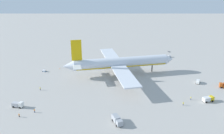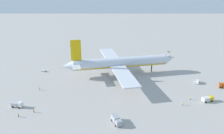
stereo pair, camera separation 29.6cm
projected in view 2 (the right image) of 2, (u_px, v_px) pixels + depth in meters
ground_plane at (120, 74)px, 143.80m from camera, size 600.00×600.00×0.00m
airliner at (119, 63)px, 140.93m from camera, size 69.01×69.54×23.10m
service_truck_0 at (224, 85)px, 124.77m from camera, size 5.40×3.66×2.60m
service_truck_1 at (116, 120)px, 93.21m from camera, size 4.65×7.00×2.81m
service_truck_2 at (17, 104)px, 105.28m from camera, size 5.39×3.24×2.68m
service_truck_3 at (207, 99)px, 110.40m from camera, size 5.87×3.81×2.45m
service_van at (197, 81)px, 130.70m from camera, size 3.43×4.59×1.97m
baggage_cart_0 at (44, 71)px, 147.80m from camera, size 3.19×2.38×1.17m
baggage_cart_1 at (168, 52)px, 189.99m from camera, size 1.99×3.10×0.40m
baggage_cart_2 at (169, 56)px, 176.31m from camera, size 3.14×2.04×1.53m
ground_worker_0 at (18, 115)px, 97.71m from camera, size 0.43×0.43×1.66m
ground_worker_1 at (33, 111)px, 101.09m from camera, size 0.56×0.56×1.72m
ground_worker_2 at (182, 104)px, 107.17m from camera, size 0.53×0.53×1.63m
ground_worker_3 at (190, 98)px, 112.13m from camera, size 0.47×0.47×1.76m
ground_worker_4 at (39, 89)px, 122.15m from camera, size 0.53×0.53×1.79m
traffic_cone_0 at (76, 54)px, 184.20m from camera, size 0.36×0.36×0.55m
traffic_cone_1 at (59, 68)px, 152.83m from camera, size 0.36×0.36×0.55m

